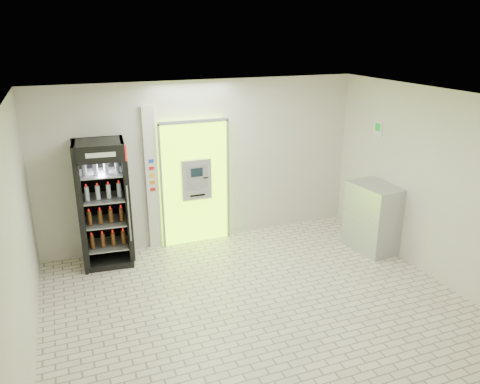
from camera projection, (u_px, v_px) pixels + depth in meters
ground at (255, 303)px, 6.92m from camera, size 6.00×6.00×0.00m
room_shell at (257, 185)px, 6.31m from camera, size 6.00×6.00×6.00m
atm_assembly at (195, 182)px, 8.59m from camera, size 1.30×0.24×2.33m
pillar at (152, 179)px, 8.31m from camera, size 0.22×0.11×2.60m
beverage_cooler at (104, 206)px, 7.83m from camera, size 0.86×0.80×2.14m
steel_cabinet at (373, 217)px, 8.43m from camera, size 0.72×0.99×1.23m
exit_sign at (378, 129)px, 8.47m from camera, size 0.02×0.22×0.26m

